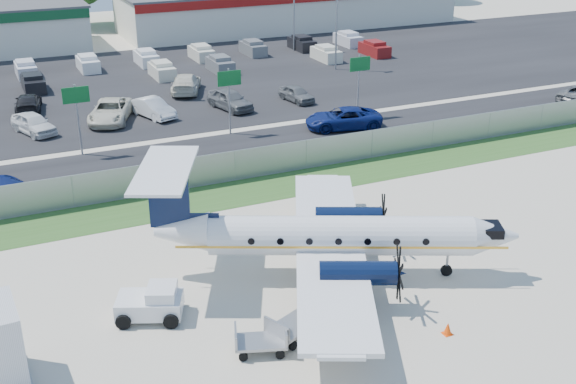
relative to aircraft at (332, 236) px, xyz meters
name	(u,v)px	position (x,y,z in m)	size (l,w,h in m)	color
ground	(341,282)	(0.13, -0.75, -2.12)	(170.00, 170.00, 0.00)	beige
grass_verge	(247,192)	(0.13, 11.25, -2.12)	(170.00, 4.00, 0.02)	#2D561E
access_road	(210,156)	(0.13, 18.25, -2.11)	(170.00, 8.00, 0.02)	black
parking_lot	(137,86)	(0.13, 39.25, -2.11)	(170.00, 32.00, 0.02)	black
perimeter_fence	(235,166)	(0.13, 13.25, -1.12)	(120.00, 0.06, 1.99)	gray
building_east	(290,6)	(26.13, 61.23, 0.51)	(44.40, 12.40, 5.24)	silver
sign_left	(77,105)	(-7.87, 22.16, 1.49)	(1.80, 0.26, 5.00)	gray
sign_mid	(229,87)	(3.13, 22.16, 1.49)	(1.80, 0.26, 5.00)	gray
sign_right	(359,72)	(14.13, 22.16, 1.49)	(1.80, 0.26, 5.00)	gray
light_pole_ne	(337,17)	(20.13, 37.25, 3.11)	(0.90, 0.35, 9.09)	gray
light_pole_se	(294,4)	(20.13, 47.25, 3.11)	(0.90, 0.35, 9.09)	gray
tree_line	(75,26)	(0.13, 73.25, -2.12)	(112.00, 6.00, 14.00)	#255E1B
aircraft	(332,236)	(0.00, 0.00, 0.00)	(17.63, 17.10, 5.50)	silver
pushback_tug	(153,303)	(-8.72, -0.02, -1.40)	(3.24, 2.88, 1.51)	silver
baggage_cart_near	(294,324)	(-3.76, -3.85, -1.57)	(2.63, 2.16, 1.19)	gray
baggage_cart_far	(261,341)	(-5.45, -4.29, -1.62)	(2.37, 1.86, 1.09)	gray
cone_nose	(461,232)	(8.22, 0.79, -1.83)	(0.44, 0.44, 0.62)	#FF4708
cone_port_wing	(448,329)	(2.11, -6.42, -1.87)	(0.38, 0.38, 0.55)	#FF4708
cone_starboard_wing	(180,200)	(-4.12, 11.20, -1.90)	(0.34, 0.34, 0.49)	#FF4708
road_car_mid	(343,128)	(11.47, 19.79, -2.12)	(2.69, 5.82, 1.62)	navy
parked_car_a	(35,133)	(-10.32, 28.51, -2.12)	(1.84, 4.58, 1.56)	silver
parked_car_b	(111,121)	(-4.40, 29.12, -2.12)	(2.79, 6.05, 1.68)	beige
parked_car_c	(154,117)	(-1.06, 28.82, -2.12)	(1.62, 4.64, 1.53)	silver
parked_car_d	(230,109)	(5.39, 28.35, -2.12)	(1.97, 4.89, 1.67)	#595B5E
parked_car_e	(297,101)	(11.45, 28.17, -2.12)	(1.60, 3.97, 1.35)	#595B5E
parked_car_f	(29,111)	(-10.01, 34.84, -2.12)	(2.01, 4.95, 1.44)	black
parked_car_g	(186,92)	(3.65, 35.08, -2.12)	(2.37, 5.82, 1.69)	beige
far_parking_rows	(125,74)	(0.13, 44.25, -2.12)	(56.00, 10.00, 1.60)	gray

